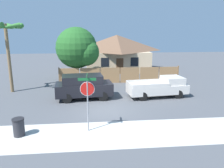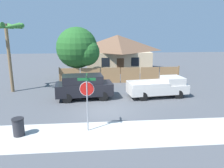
# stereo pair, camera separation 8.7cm
# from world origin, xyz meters

# --- Properties ---
(ground_plane) EXTENTS (80.00, 80.00, 0.00)m
(ground_plane) POSITION_xyz_m (0.00, 0.00, 0.00)
(ground_plane) COLOR #4C4F54
(sidewalk_strip) EXTENTS (36.00, 3.20, 0.01)m
(sidewalk_strip) POSITION_xyz_m (0.00, -3.60, 0.00)
(sidewalk_strip) COLOR beige
(sidewalk_strip) RESTS_ON ground
(wooden_fence) EXTENTS (12.66, 0.12, 1.72)m
(wooden_fence) POSITION_xyz_m (2.09, 8.06, 0.81)
(wooden_fence) COLOR #997047
(wooden_fence) RESTS_ON ground
(house) EXTENTS (8.96, 7.38, 4.80)m
(house) POSITION_xyz_m (2.69, 16.21, 2.49)
(house) COLOR beige
(house) RESTS_ON ground
(oak_tree) EXTENTS (4.56, 4.34, 5.76)m
(oak_tree) POSITION_xyz_m (-2.20, 9.26, 3.48)
(oak_tree) COLOR brown
(oak_tree) RESTS_ON ground
(palm_tree) EXTENTS (2.94, 3.16, 6.01)m
(palm_tree) POSITION_xyz_m (-8.02, 5.51, 5.18)
(palm_tree) COLOR brown
(palm_tree) RESTS_ON ground
(red_suv) EXTENTS (4.62, 2.37, 1.94)m
(red_suv) POSITION_xyz_m (-1.54, 2.78, 1.04)
(red_suv) COLOR black
(red_suv) RESTS_ON ground
(orange_pickup) EXTENTS (5.02, 2.34, 1.64)m
(orange_pickup) POSITION_xyz_m (4.68, 2.81, 0.80)
(orange_pickup) COLOR silver
(orange_pickup) RESTS_ON ground
(stop_sign) EXTENTS (0.95, 0.85, 3.14)m
(stop_sign) POSITION_xyz_m (-1.14, -3.08, 2.14)
(stop_sign) COLOR gray
(stop_sign) RESTS_ON ground
(trash_bin) EXTENTS (0.61, 0.61, 0.96)m
(trash_bin) POSITION_xyz_m (-4.72, -3.33, 0.48)
(trash_bin) COLOR #28282D
(trash_bin) RESTS_ON ground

